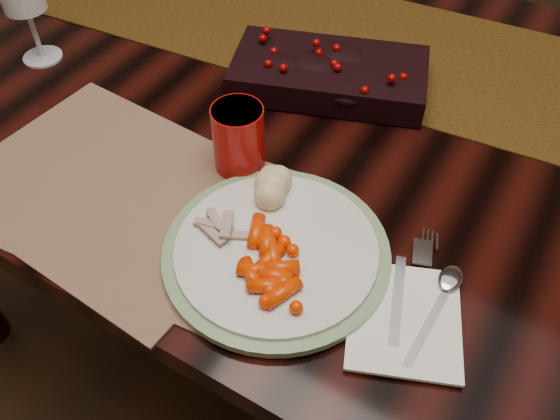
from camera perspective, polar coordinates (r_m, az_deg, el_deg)
The scene contains 15 objects.
floor at distance 1.56m, azimuth 6.43°, elevation -13.43°, with size 5.00×5.00×0.00m, color black.
dining_table at distance 1.24m, azimuth 7.88°, elevation -5.14°, with size 1.80×1.00×0.75m, color black.
table_runner at distance 1.13m, azimuth 11.86°, elevation 14.48°, with size 1.75×0.36×0.00m, color #4A2A07.
centerpiece at distance 1.01m, azimuth 4.77°, elevation 13.27°, with size 0.32×0.16×0.06m, color black, non-canonical shape.
placemat_main at distance 0.88m, azimuth -15.62°, elevation 1.89°, with size 0.43×0.32×0.00m, color #9C6B49.
placemat_second at distance 0.85m, azimuth -13.20°, elevation 0.71°, with size 0.40×0.29×0.00m, color brown.
dinner_plate at distance 0.76m, azimuth -0.36°, elevation -4.01°, with size 0.29×0.29×0.02m, color silver.
baby_carrots at distance 0.73m, azimuth -0.66°, elevation -5.04°, with size 0.11×0.09×0.02m, color #ED3400, non-canonical shape.
mashed_potatoes at distance 0.80m, azimuth -0.15°, elevation 2.44°, with size 0.08×0.07×0.04m, color #CABF8B, non-canonical shape.
turkey_shreds at distance 0.77m, azimuth -6.12°, elevation -2.00°, with size 0.08×0.07×0.02m, color beige, non-canonical shape.
napkin at distance 0.72m, azimuth 11.87°, elevation -10.20°, with size 0.13×0.15×0.01m, color white.
fork at distance 0.74m, azimuth 11.85°, elevation -7.19°, with size 0.02×0.16×0.00m, color silver, non-canonical shape.
spoon at distance 0.73m, azimuth 14.65°, elevation -9.42°, with size 0.03×0.14×0.00m, color silver, non-canonical shape.
red_cup at distance 0.85m, azimuth -4.01°, elevation 6.91°, with size 0.07×0.07×0.10m, color #A50B0A.
wine_glass at distance 1.13m, azimuth -23.29°, elevation 17.51°, with size 0.07×0.07×0.20m, color #B5BDC6, non-canonical shape.
Camera 1 is at (0.23, -0.72, 1.36)m, focal length 38.00 mm.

